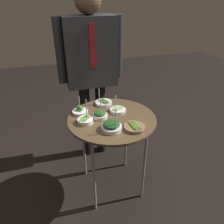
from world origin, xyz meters
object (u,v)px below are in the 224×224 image
at_px(serving_cart, 112,123).
at_px(bowl_spinach_front_left, 111,126).
at_px(bowl_asparagus_mid_right, 85,120).
at_px(waiter_figure, 91,61).
at_px(bowl_asparagus_center, 104,103).
at_px(bowl_asparagus_far_rim, 118,110).
at_px(bowl_broccoli_front_center, 80,111).
at_px(bowl_spinach_mid_left, 100,115).
at_px(bowl_asparagus_back_left, 134,127).

height_order(serving_cart, bowl_spinach_front_left, bowl_spinach_front_left).
height_order(bowl_asparagus_mid_right, waiter_figure, waiter_figure).
bearing_deg(bowl_asparagus_center, serving_cart, -90.70).
bearing_deg(bowl_asparagus_far_rim, bowl_broccoli_front_center, 167.40).
xyz_separation_m(serving_cart, bowl_broccoli_front_center, (-0.22, 0.15, 0.07)).
xyz_separation_m(serving_cart, bowl_spinach_front_left, (-0.05, -0.15, 0.08)).
bearing_deg(bowl_asparagus_far_rim, bowl_spinach_front_left, -118.26).
distance_m(bowl_spinach_front_left, bowl_broccoli_front_center, 0.34).
distance_m(bowl_asparagus_far_rim, bowl_spinach_front_left, 0.27).
relative_size(bowl_spinach_mid_left, bowl_spinach_front_left, 0.95).
bearing_deg(bowl_asparagus_mid_right, bowl_spinach_front_left, -43.29).
bearing_deg(bowl_broccoli_front_center, waiter_figure, 63.91).
xyz_separation_m(bowl_asparagus_center, bowl_spinach_front_left, (-0.06, -0.40, 0.01)).
distance_m(bowl_spinach_mid_left, bowl_spinach_front_left, 0.19).
xyz_separation_m(serving_cart, bowl_asparagus_center, (0.00, 0.24, 0.06)).
height_order(bowl_spinach_mid_left, bowl_asparagus_back_left, bowl_spinach_mid_left).
xyz_separation_m(bowl_spinach_mid_left, bowl_asparagus_center, (0.09, 0.21, -0.01)).
relative_size(bowl_asparagus_far_rim, bowl_asparagus_center, 0.90).
bearing_deg(bowl_asparagus_far_rim, bowl_asparagus_back_left, -83.33).
relative_size(serving_cart, bowl_spinach_front_left, 3.97).
distance_m(bowl_asparagus_back_left, bowl_asparagus_mid_right, 0.36).
xyz_separation_m(bowl_asparagus_back_left, bowl_broccoli_front_center, (-0.32, 0.34, 0.01)).
distance_m(bowl_spinach_mid_left, bowl_asparagus_far_rim, 0.17).
distance_m(bowl_asparagus_center, bowl_spinach_front_left, 0.40).
xyz_separation_m(bowl_spinach_front_left, bowl_asparagus_mid_right, (-0.15, 0.15, -0.01)).
bearing_deg(serving_cart, bowl_asparagus_mid_right, -177.79).
bearing_deg(bowl_spinach_mid_left, serving_cart, -20.28).
distance_m(bowl_asparagus_center, waiter_figure, 0.40).
distance_m(serving_cart, bowl_asparagus_back_left, 0.23).
bearing_deg(bowl_asparagus_mid_right, waiter_figure, 72.00).
relative_size(bowl_broccoli_front_center, bowl_asparagus_mid_right, 0.76).
height_order(bowl_asparagus_back_left, bowl_asparagus_center, bowl_asparagus_center).
bearing_deg(waiter_figure, bowl_asparagus_mid_right, -108.00).
distance_m(bowl_spinach_mid_left, bowl_broccoli_front_center, 0.17).
bearing_deg(bowl_asparagus_center, bowl_spinach_mid_left, -112.98).
relative_size(bowl_spinach_mid_left, bowl_asparagus_far_rim, 1.32).
bearing_deg(bowl_asparagus_mid_right, bowl_asparagus_center, 50.02).
xyz_separation_m(bowl_asparagus_far_rim, bowl_asparagus_mid_right, (-0.28, -0.09, 0.01)).
height_order(bowl_asparagus_back_left, bowl_broccoli_front_center, bowl_broccoli_front_center).
bearing_deg(bowl_spinach_mid_left, bowl_asparagus_back_left, -49.19).
bearing_deg(serving_cart, bowl_broccoli_front_center, 146.19).
bearing_deg(bowl_asparagus_back_left, bowl_asparagus_far_rim, 96.67).
xyz_separation_m(serving_cart, bowl_spinach_mid_left, (-0.09, 0.03, 0.07)).
bearing_deg(bowl_spinach_front_left, bowl_spinach_mid_left, 100.39).
xyz_separation_m(bowl_asparagus_far_rim, bowl_broccoli_front_center, (-0.29, 0.07, 0.01)).
distance_m(bowl_asparagus_back_left, bowl_spinach_front_left, 0.16).
relative_size(serving_cart, waiter_figure, 0.44).
distance_m(bowl_asparagus_far_rim, bowl_asparagus_center, 0.18).
bearing_deg(bowl_broccoli_front_center, bowl_asparagus_center, 23.64).
bearing_deg(waiter_figure, bowl_spinach_front_left, -91.29).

